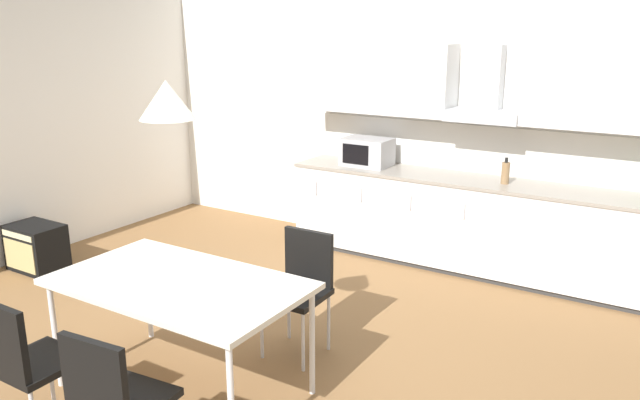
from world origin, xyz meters
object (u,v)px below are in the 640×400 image
(microwave, at_px, (367,152))
(guitar_amp, at_px, (37,247))
(chair_near_right, at_px, (113,395))
(chair_near_left, at_px, (23,356))
(bottle_brown, at_px, (505,173))
(dining_table, at_px, (179,287))
(chair_far_right, at_px, (301,280))
(pendant_lamp, at_px, (167,100))

(microwave, xyz_separation_m, guitar_amp, (-2.38, -2.20, -0.80))
(chair_near_right, height_order, chair_near_left, same)
(bottle_brown, xyz_separation_m, dining_table, (-1.14, -2.96, -0.28))
(chair_near_left, bearing_deg, chair_far_right, 67.23)
(microwave, height_order, dining_table, microwave)
(dining_table, xyz_separation_m, chair_near_left, (-0.35, -0.83, -0.17))
(chair_far_right, bearing_deg, microwave, 106.11)
(microwave, height_order, chair_near_right, microwave)
(dining_table, relative_size, chair_near_left, 1.79)
(microwave, relative_size, chair_near_left, 0.55)
(chair_far_right, bearing_deg, dining_table, -112.73)
(chair_near_right, xyz_separation_m, chair_near_left, (-0.71, -0.00, 0.00))
(chair_near_right, bearing_deg, dining_table, 113.24)
(chair_near_left, height_order, guitar_amp, chair_near_left)
(dining_table, height_order, chair_near_right, chair_near_right)
(microwave, xyz_separation_m, dining_table, (0.28, -2.99, -0.32))
(chair_near_left, bearing_deg, pendant_lamp, 67.18)
(chair_far_right, xyz_separation_m, chair_near_left, (-0.70, -1.66, 0.00))
(chair_far_right, distance_m, chair_near_left, 1.80)
(chair_near_left, bearing_deg, guitar_amp, 144.83)
(chair_near_left, height_order, pendant_lamp, pendant_lamp)
(chair_near_right, bearing_deg, chair_far_right, 90.30)
(chair_far_right, bearing_deg, chair_near_right, -89.70)
(chair_far_right, distance_m, pendant_lamp, 1.59)
(guitar_amp, bearing_deg, pendant_lamp, -16.62)
(microwave, bearing_deg, bottle_brown, -1.21)
(chair_near_right, distance_m, chair_near_left, 0.71)
(bottle_brown, bearing_deg, guitar_amp, -150.23)
(microwave, xyz_separation_m, pendant_lamp, (0.28, -2.99, 0.82))
(chair_far_right, bearing_deg, bottle_brown, 69.62)
(microwave, height_order, chair_near_left, microwave)
(pendant_lamp, bearing_deg, microwave, 95.27)
(microwave, distance_m, chair_far_right, 2.30)
(chair_far_right, distance_m, guitar_amp, 3.02)
(chair_near_right, distance_m, pendant_lamp, 1.59)
(bottle_brown, height_order, dining_table, bottle_brown)
(bottle_brown, distance_m, chair_near_right, 3.90)
(chair_near_right, relative_size, chair_near_left, 1.00)
(bottle_brown, height_order, pendant_lamp, pendant_lamp)
(dining_table, xyz_separation_m, chair_far_right, (0.35, 0.83, -0.17))
(chair_near_left, relative_size, guitar_amp, 1.67)
(chair_near_left, distance_m, pendant_lamp, 1.59)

